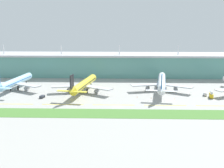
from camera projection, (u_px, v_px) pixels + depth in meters
ground_plane at (118, 106)px, 197.49m from camera, size 600.00×600.00×0.00m
terminal_building at (119, 65)px, 297.21m from camera, size 288.00×34.00×30.87m
airliner_nearest at (15, 82)px, 240.18m from camera, size 48.27×58.74×18.90m
airliner_near_middle at (84, 84)px, 231.38m from camera, size 48.04×61.71×18.90m
airliner_far_middle at (162, 83)px, 236.62m from camera, size 48.34×69.38×18.90m
taxiway_stripe_west at (12, 104)px, 202.14m from camera, size 28.00×0.70×0.04m
taxiway_stripe_mid_west at (63, 104)px, 201.13m from camera, size 28.00×0.70×0.04m
taxiway_stripe_centre at (114, 105)px, 200.12m from camera, size 28.00×0.70×0.04m
taxiway_stripe_mid_east at (165, 105)px, 199.11m from camera, size 28.00×0.70×0.04m
taxiway_stripe_east at (217, 106)px, 198.10m from camera, size 28.00×0.70×0.04m
grass_verge at (118, 114)px, 182.08m from camera, size 300.00×18.00×0.10m
baggage_cart at (205, 94)px, 223.00m from camera, size 2.05×3.64×2.48m
fuel_truck at (211, 95)px, 217.30m from camera, size 4.01×7.58×4.95m
pushback_tug at (42, 96)px, 217.26m from camera, size 3.45×4.87×1.85m
safety_cone_left_wingtip at (174, 99)px, 214.10m from camera, size 0.56×0.56×0.70m
safety_cone_nose_front at (151, 98)px, 216.20m from camera, size 0.56×0.56×0.70m
safety_cone_right_wingtip at (137, 97)px, 218.98m from camera, size 0.56×0.56×0.70m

